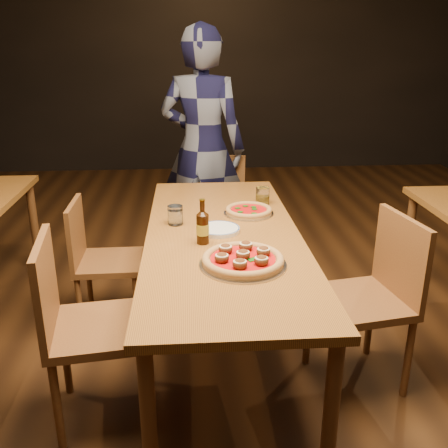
{
  "coord_description": "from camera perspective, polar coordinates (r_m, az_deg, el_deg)",
  "views": [
    {
      "loc": [
        -0.17,
        -2.42,
        1.69
      ],
      "look_at": [
        0.0,
        -0.05,
        0.82
      ],
      "focal_mm": 40.0,
      "sensor_mm": 36.0,
      "label": 1
    }
  ],
  "objects": [
    {
      "name": "beer_bottle",
      "position": [
        2.45,
        -2.45,
        -0.46
      ],
      "size": [
        0.06,
        0.06,
        0.22
      ],
      "rotation": [
        0.0,
        0.0,
        -0.01
      ],
      "color": "black",
      "rests_on": "table_main"
    },
    {
      "name": "amber_glass",
      "position": [
        3.07,
        4.43,
        3.22
      ],
      "size": [
        0.08,
        0.08,
        0.11
      ],
      "primitive_type": "cylinder",
      "color": "#8C650F",
      "rests_on": "table_main"
    },
    {
      "name": "chair_main_nw",
      "position": [
        2.38,
        -14.1,
        -11.3
      ],
      "size": [
        0.5,
        0.5,
        0.95
      ],
      "primitive_type": null,
      "rotation": [
        0.0,
        0.0,
        1.7
      ],
      "color": "brown",
      "rests_on": "ground"
    },
    {
      "name": "chair_main_sw",
      "position": [
        3.16,
        -13.0,
        -4.14
      ],
      "size": [
        0.4,
        0.4,
        0.84
      ],
      "primitive_type": null,
      "rotation": [
        0.0,
        0.0,
        1.58
      ],
      "color": "brown",
      "rests_on": "ground"
    },
    {
      "name": "table_main",
      "position": [
        2.63,
        -0.08,
        -2.53
      ],
      "size": [
        0.8,
        2.0,
        0.75
      ],
      "color": "brown",
      "rests_on": "ground"
    },
    {
      "name": "ground",
      "position": [
        2.96,
        -0.07,
        -14.75
      ],
      "size": [
        9.0,
        9.0,
        0.0
      ],
      "primitive_type": "plane",
      "color": "black"
    },
    {
      "name": "pizza_meatball",
      "position": [
        2.23,
        2.17,
        -4.05
      ],
      "size": [
        0.39,
        0.39,
        0.07
      ],
      "rotation": [
        0.0,
        0.0,
        0.02
      ],
      "color": "#B7B7BF",
      "rests_on": "table_main"
    },
    {
      "name": "room_shell",
      "position": [
        2.43,
        -0.09,
        24.03
      ],
      "size": [
        9.0,
        9.0,
        9.0
      ],
      "color": "black",
      "rests_on": "ground"
    },
    {
      "name": "chair_main_e",
      "position": [
        2.63,
        15.27,
        -8.38
      ],
      "size": [
        0.5,
        0.5,
        0.94
      ],
      "primitive_type": null,
      "rotation": [
        0.0,
        0.0,
        -1.4
      ],
      "color": "brown",
      "rests_on": "ground"
    },
    {
      "name": "pizza_margherita",
      "position": [
        2.9,
        2.84,
        1.54
      ],
      "size": [
        0.29,
        0.29,
        0.04
      ],
      "rotation": [
        0.0,
        0.0,
        -0.28
      ],
      "color": "#B7B7BF",
      "rests_on": "table_main"
    },
    {
      "name": "diner",
      "position": [
        3.9,
        -2.46,
        8.62
      ],
      "size": [
        0.77,
        0.62,
        1.83
      ],
      "primitive_type": "imported",
      "rotation": [
        0.0,
        0.0,
        2.83
      ],
      "color": "black",
      "rests_on": "ground"
    },
    {
      "name": "chair_end",
      "position": [
        3.92,
        -0.86,
        1.53
      ],
      "size": [
        0.48,
        0.48,
        0.88
      ],
      "primitive_type": null,
      "rotation": [
        0.0,
        0.0,
        -0.19
      ],
      "color": "brown",
      "rests_on": "ground"
    },
    {
      "name": "water_glass",
      "position": [
        2.73,
        -5.59,
        1.02
      ],
      "size": [
        0.08,
        0.08,
        0.1
      ],
      "primitive_type": "cylinder",
      "color": "white",
      "rests_on": "table_main"
    },
    {
      "name": "plate_stack",
      "position": [
        2.63,
        -0.58,
        -0.63
      ],
      "size": [
        0.22,
        0.22,
        0.02
      ],
      "primitive_type": "cylinder",
      "color": "white",
      "rests_on": "table_main"
    }
  ]
}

